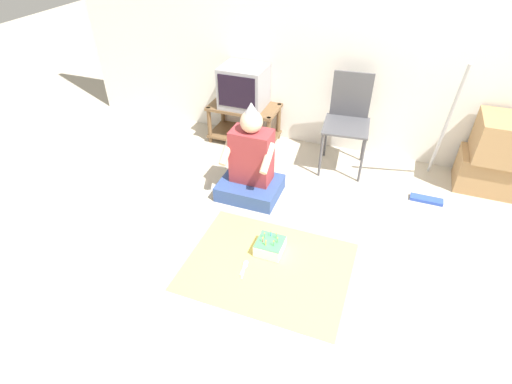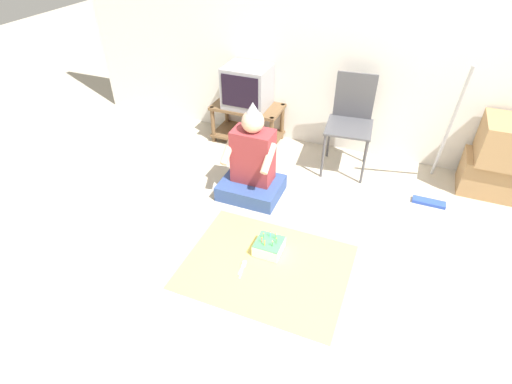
{
  "view_description": "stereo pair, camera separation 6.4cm",
  "coord_description": "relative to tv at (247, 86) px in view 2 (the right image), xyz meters",
  "views": [
    {
      "loc": [
        0.28,
        -1.8,
        2.21
      ],
      "look_at": [
        -0.59,
        0.54,
        0.35
      ],
      "focal_mm": 28.0,
      "sensor_mm": 36.0,
      "label": 1
    },
    {
      "loc": [
        0.34,
        -1.78,
        2.21
      ],
      "look_at": [
        -0.59,
        0.54,
        0.35
      ],
      "focal_mm": 28.0,
      "sensor_mm": 36.0,
      "label": 2
    }
  ],
  "objects": [
    {
      "name": "tv",
      "position": [
        0.0,
        0.0,
        0.0
      ],
      "size": [
        0.45,
        0.4,
        0.42
      ],
      "color": "#99999E",
      "rests_on": "tv_stand"
    },
    {
      "name": "party_cloth",
      "position": [
        0.87,
        -1.71,
        -0.62
      ],
      "size": [
        1.19,
        0.93,
        0.01
      ],
      "color": "#EAD666",
      "rests_on": "ground_plane"
    },
    {
      "name": "tv_stand",
      "position": [
        -0.0,
        -0.0,
        -0.38
      ],
      "size": [
        0.74,
        0.41,
        0.41
      ],
      "color": "brown",
      "rests_on": "ground_plane"
    },
    {
      "name": "dust_mop",
      "position": [
        1.95,
        -0.33,
        -0.25
      ],
      "size": [
        0.28,
        0.54,
        1.25
      ],
      "color": "#2D4CB2",
      "rests_on": "ground_plane"
    },
    {
      "name": "ground_plane",
      "position": [
        1.22,
        -1.85,
        -0.62
      ],
      "size": [
        16.0,
        16.0,
        0.0
      ],
      "primitive_type": "plane",
      "color": "#BCB29E"
    },
    {
      "name": "wall_back",
      "position": [
        1.22,
        0.23,
        0.65
      ],
      "size": [
        6.4,
        0.06,
        2.55
      ],
      "color": "white",
      "rests_on": "ground_plane"
    },
    {
      "name": "folding_chair",
      "position": [
        1.11,
        -0.1,
        -0.09
      ],
      "size": [
        0.46,
        0.47,
        0.91
      ],
      "color": "#4C4C51",
      "rests_on": "ground_plane"
    },
    {
      "name": "person_seated",
      "position": [
        0.42,
        -0.9,
        -0.33
      ],
      "size": [
        0.54,
        0.44,
        0.88
      ],
      "color": "#334C8C",
      "rests_on": "ground_plane"
    },
    {
      "name": "cardboard_box_stack",
      "position": [
        2.44,
        -0.06,
        -0.27
      ],
      "size": [
        0.56,
        0.46,
        0.7
      ],
      "color": "#A87F51",
      "rests_on": "ground_plane"
    },
    {
      "name": "birthday_cake",
      "position": [
        0.83,
        -1.56,
        -0.57
      ],
      "size": [
        0.2,
        0.2,
        0.15
      ],
      "color": "white",
      "rests_on": "party_cloth"
    },
    {
      "name": "plastic_spoon_far",
      "position": [
        0.72,
        -1.79,
        -0.61
      ],
      "size": [
        0.04,
        0.14,
        0.01
      ],
      "color": "white",
      "rests_on": "party_cloth"
    },
    {
      "name": "plastic_spoon_near",
      "position": [
        0.71,
        -1.76,
        -0.61
      ],
      "size": [
        0.04,
        0.15,
        0.01
      ],
      "color": "white",
      "rests_on": "party_cloth"
    }
  ]
}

